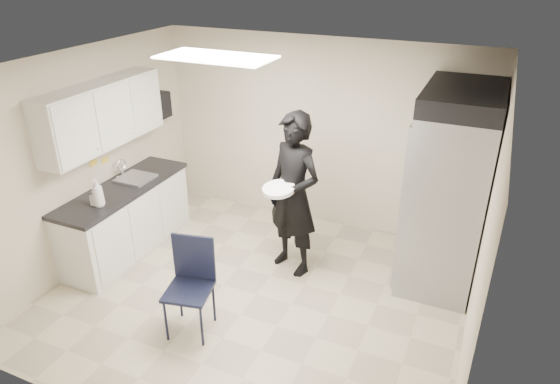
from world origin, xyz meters
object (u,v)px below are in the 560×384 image
at_px(commercial_fridge, 449,196).
at_px(folding_chair, 188,291).
at_px(man_tuxedo, 294,195).
at_px(lower_counter, 127,220).

xyz_separation_m(commercial_fridge, folding_chair, (-2.18, -2.08, -0.55)).
relative_size(commercial_fridge, man_tuxedo, 1.05).
bearing_deg(man_tuxedo, commercial_fridge, 39.87).
relative_size(folding_chair, man_tuxedo, 0.50).
height_order(lower_counter, commercial_fridge, commercial_fridge).
relative_size(lower_counter, folding_chair, 1.91).
relative_size(commercial_fridge, folding_chair, 2.12).
height_order(commercial_fridge, folding_chair, commercial_fridge).
height_order(commercial_fridge, man_tuxedo, commercial_fridge).
xyz_separation_m(lower_counter, man_tuxedo, (2.12, 0.49, 0.57)).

